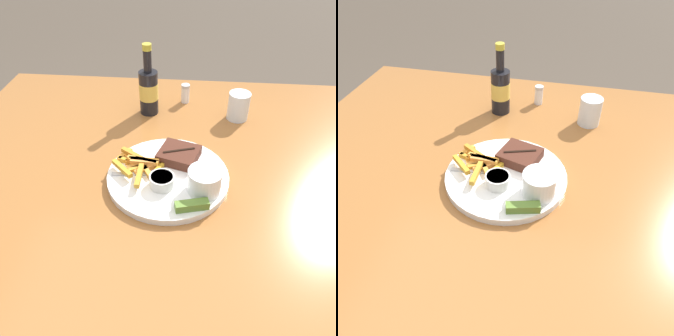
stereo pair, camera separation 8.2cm
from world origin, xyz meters
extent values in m
plane|color=#4C4238|center=(0.00, 0.00, 0.00)|extent=(12.00, 12.00, 0.00)
cube|color=#935B2D|center=(0.00, 0.00, 0.73)|extent=(1.32, 1.16, 0.04)
cylinder|color=#935B2D|center=(-0.60, 0.52, 0.35)|extent=(0.06, 0.06, 0.71)
cylinder|color=#935B2D|center=(0.60, 0.52, 0.35)|extent=(0.06, 0.06, 0.71)
cylinder|color=white|center=(0.00, 0.00, 0.76)|extent=(0.31, 0.31, 0.01)
cylinder|color=white|center=(0.00, 0.00, 0.77)|extent=(0.31, 0.31, 0.00)
cube|color=#472319|center=(0.02, 0.06, 0.78)|extent=(0.12, 0.12, 0.03)
cube|color=black|center=(0.02, 0.06, 0.80)|extent=(0.08, 0.03, 0.00)
cube|color=#C88A33|center=(-0.07, 0.03, 0.78)|extent=(0.08, 0.03, 0.01)
cube|color=orange|center=(-0.05, 0.01, 0.77)|extent=(0.07, 0.05, 0.01)
cube|color=orange|center=(-0.12, 0.06, 0.77)|extent=(0.04, 0.05, 0.01)
cube|color=orange|center=(-0.08, 0.03, 0.77)|extent=(0.07, 0.02, 0.01)
cube|color=#D68A41|center=(-0.07, 0.02, 0.78)|extent=(0.07, 0.01, 0.01)
cube|color=gold|center=(-0.05, 0.00, 0.77)|extent=(0.04, 0.05, 0.01)
cube|color=orange|center=(-0.06, 0.03, 0.78)|extent=(0.08, 0.01, 0.01)
cube|color=gold|center=(-0.12, -0.01, 0.78)|extent=(0.06, 0.06, 0.01)
cube|color=#D07C3C|center=(-0.08, 0.02, 0.77)|extent=(0.05, 0.03, 0.01)
cube|color=#C78429|center=(-0.08, 0.01, 0.77)|extent=(0.06, 0.04, 0.01)
cube|color=#C78A28|center=(-0.11, 0.04, 0.77)|extent=(0.06, 0.03, 0.01)
cube|color=#BF8929|center=(-0.07, -0.03, 0.78)|extent=(0.01, 0.08, 0.01)
cube|color=#CF8736|center=(-0.07, 0.02, 0.77)|extent=(0.07, 0.04, 0.01)
cube|color=#C77C25|center=(-0.10, 0.05, 0.78)|extent=(0.07, 0.05, 0.01)
cube|color=gold|center=(-0.02, 0.03, 0.77)|extent=(0.03, 0.06, 0.01)
cylinder|color=white|center=(0.09, -0.05, 0.80)|extent=(0.08, 0.08, 0.06)
cylinder|color=beige|center=(0.09, -0.05, 0.82)|extent=(0.08, 0.08, 0.01)
cylinder|color=silver|center=(-0.01, -0.04, 0.78)|extent=(0.06, 0.06, 0.03)
cylinder|color=#C67A4C|center=(-0.01, -0.04, 0.79)|extent=(0.05, 0.05, 0.01)
cube|color=#567A2D|center=(0.06, -0.11, 0.78)|extent=(0.08, 0.04, 0.02)
cube|color=#B7B7BC|center=(-0.09, -0.01, 0.77)|extent=(0.10, 0.02, 0.00)
cube|color=#B7B7BC|center=(-0.02, -0.01, 0.77)|extent=(0.03, 0.01, 0.00)
cube|color=#B7B7BC|center=(-0.02, 0.00, 0.77)|extent=(0.03, 0.01, 0.00)
cube|color=#B7B7BC|center=(-0.02, 0.00, 0.77)|extent=(0.03, 0.01, 0.00)
cylinder|color=black|center=(-0.09, 0.33, 0.82)|extent=(0.06, 0.06, 0.14)
cylinder|color=gold|center=(-0.09, 0.33, 0.83)|extent=(0.06, 0.06, 0.05)
cylinder|color=black|center=(-0.09, 0.33, 0.92)|extent=(0.03, 0.03, 0.07)
cylinder|color=gold|center=(-0.09, 0.33, 0.97)|extent=(0.03, 0.03, 0.02)
cylinder|color=silver|center=(0.20, 0.32, 0.79)|extent=(0.07, 0.07, 0.09)
cylinder|color=white|center=(0.02, 0.41, 0.78)|extent=(0.03, 0.03, 0.05)
cylinder|color=#B7B7BC|center=(0.02, 0.41, 0.81)|extent=(0.03, 0.03, 0.01)
camera|label=1|loc=(0.06, -0.62, 1.32)|focal=35.00mm
camera|label=2|loc=(0.14, -0.61, 1.32)|focal=35.00mm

